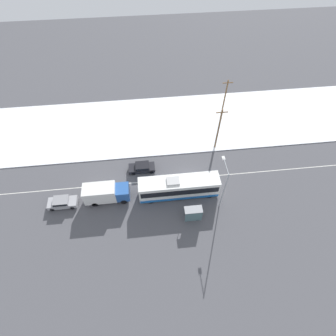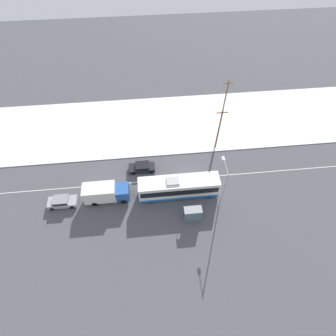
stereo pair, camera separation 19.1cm
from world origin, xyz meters
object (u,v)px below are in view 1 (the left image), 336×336
(parked_car_near_truck, at_px, (62,202))
(streetlamp, at_px, (224,183))
(box_truck, at_px, (105,193))
(city_bus, at_px, (179,187))
(pedestrian_at_stop, at_px, (190,209))
(bus_shelter, at_px, (193,214))
(utility_pole_snowlot, at_px, (224,100))
(sedan_car, at_px, (142,167))
(utility_pole_roadside, at_px, (219,129))

(parked_car_near_truck, xyz_separation_m, streetlamp, (22.74, -1.96, 4.18))
(parked_car_near_truck, bearing_deg, box_truck, 3.04)
(city_bus, distance_m, box_truck, 10.68)
(pedestrian_at_stop, relative_size, bus_shelter, 0.69)
(city_bus, distance_m, utility_pole_snowlot, 18.86)
(parked_car_near_truck, distance_m, bus_shelter, 19.01)
(sedan_car, bearing_deg, utility_pole_snowlot, -145.36)
(pedestrian_at_stop, xyz_separation_m, utility_pole_snowlot, (9.01, 19.03, 3.38))
(city_bus, height_order, streetlamp, streetlamp)
(sedan_car, height_order, utility_pole_roadside, utility_pole_roadside)
(box_truck, bearing_deg, streetlamp, -8.01)
(utility_pole_snowlot, bearing_deg, streetlamp, -104.00)
(streetlamp, bearing_deg, bus_shelter, -150.95)
(streetlamp, relative_size, utility_pole_snowlot, 0.93)
(sedan_car, distance_m, parked_car_near_truck, 12.92)
(parked_car_near_truck, bearing_deg, streetlamp, -4.94)
(city_bus, bearing_deg, bus_shelter, -72.23)
(city_bus, xyz_separation_m, box_truck, (-10.68, 0.20, -0.07))
(box_truck, relative_size, streetlamp, 0.83)
(bus_shelter, bearing_deg, sedan_car, 125.00)
(parked_car_near_truck, bearing_deg, utility_pole_snowlot, 30.22)
(streetlamp, bearing_deg, sedan_car, 146.69)
(box_truck, bearing_deg, parked_car_near_truck, -176.96)
(city_bus, xyz_separation_m, utility_pole_roadside, (7.50, 8.68, 2.60))
(box_truck, height_order, utility_pole_snowlot, utility_pole_snowlot)
(box_truck, height_order, bus_shelter, box_truck)
(bus_shelter, bearing_deg, parked_car_near_truck, 166.84)
(sedan_car, height_order, utility_pole_snowlot, utility_pole_snowlot)
(sedan_car, height_order, streetlamp, streetlamp)
(pedestrian_at_stop, relative_size, utility_pole_snowlot, 0.20)
(bus_shelter, relative_size, streetlamp, 0.31)
(parked_car_near_truck, bearing_deg, city_bus, 0.48)
(bus_shelter, height_order, streetlamp, streetlamp)
(utility_pole_roadside, bearing_deg, city_bus, -130.84)
(box_truck, distance_m, utility_pole_snowlot, 26.08)
(pedestrian_at_stop, xyz_separation_m, streetlamp, (4.57, 1.23, 3.94))
(sedan_car, xyz_separation_m, utility_pole_snowlot, (15.37, 10.62, 3.69))
(bus_shelter, bearing_deg, box_truck, 158.95)
(bus_shelter, bearing_deg, city_bus, 107.77)
(pedestrian_at_stop, xyz_separation_m, utility_pole_roadside, (6.39, 12.02, 3.30))
(sedan_car, relative_size, utility_pole_snowlot, 0.49)
(city_bus, relative_size, streetlamp, 1.49)
(utility_pole_roadside, relative_size, utility_pole_snowlot, 0.98)
(box_truck, height_order, streetlamp, streetlamp)
(box_truck, bearing_deg, utility_pole_snowlot, 36.69)
(bus_shelter, xyz_separation_m, utility_pole_roadside, (6.07, 13.14, 2.68))
(sedan_car, height_order, bus_shelter, bus_shelter)
(city_bus, bearing_deg, utility_pole_roadside, 49.16)
(box_truck, height_order, parked_car_near_truck, box_truck)
(city_bus, xyz_separation_m, pedestrian_at_stop, (1.11, -3.34, -0.70))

